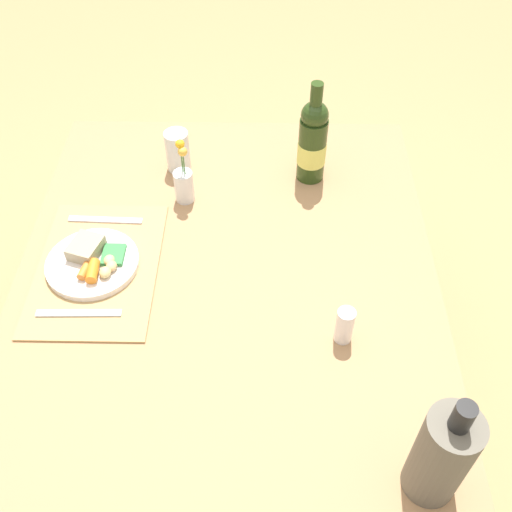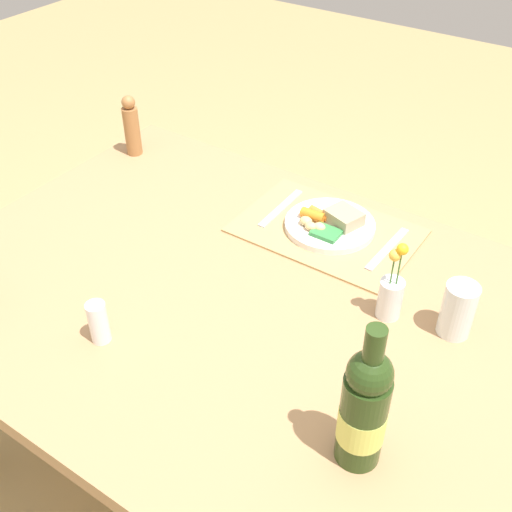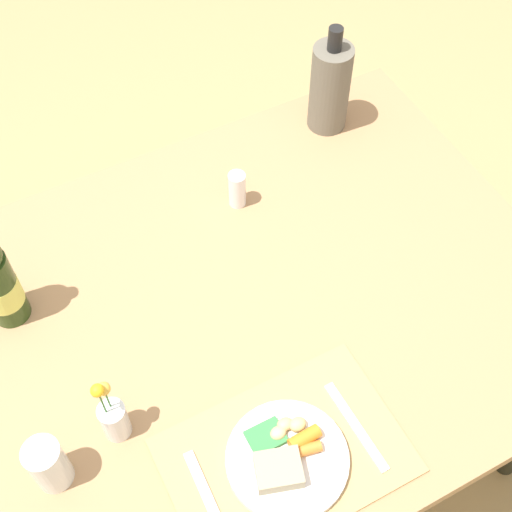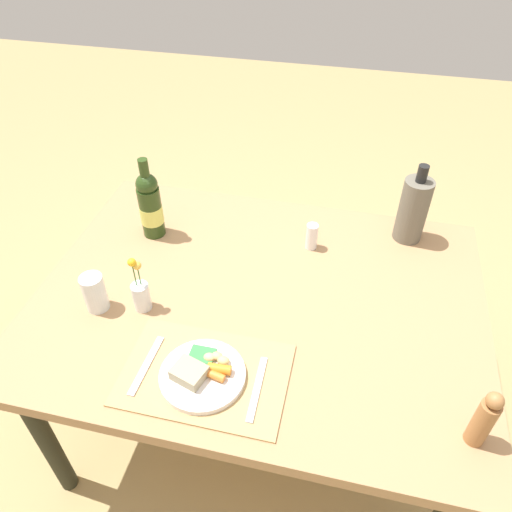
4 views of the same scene
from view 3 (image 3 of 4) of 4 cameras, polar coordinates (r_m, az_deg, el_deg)
ground_plane at (r=2.19m, az=-0.78°, el=-13.89°), size 8.00×8.00×0.00m
dining_table at (r=1.62m, az=-1.04°, el=-5.55°), size 1.43×1.07×0.70m
placemat at (r=1.42m, az=2.35°, el=-15.69°), size 0.46×0.31×0.01m
dinner_plate at (r=1.40m, az=2.44°, el=-15.87°), size 0.24×0.24×0.05m
fork at (r=1.39m, az=-3.80°, el=-19.00°), size 0.03×0.20×0.00m
knife at (r=1.44m, az=8.03°, el=-13.37°), size 0.02×0.20×0.00m
water_tumbler at (r=1.41m, az=-16.25°, el=-15.87°), size 0.07×0.07×0.13m
cooler_bottle at (r=1.85m, az=5.95°, el=13.35°), size 0.10×0.10×0.30m
flower_vase at (r=1.41m, az=-11.38°, el=-12.56°), size 0.05×0.05×0.20m
salt_shaker at (r=1.70m, az=-1.52°, el=5.37°), size 0.04×0.04×0.10m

